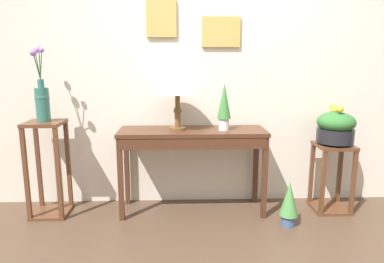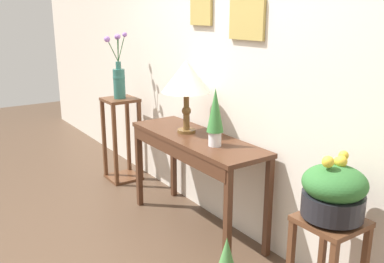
{
  "view_description": "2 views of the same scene",
  "coord_description": "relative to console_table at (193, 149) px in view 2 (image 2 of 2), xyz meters",
  "views": [
    {
      "loc": [
        -0.25,
        -1.93,
        1.42
      ],
      "look_at": [
        -0.14,
        1.19,
        0.79
      ],
      "focal_mm": 32.76,
      "sensor_mm": 36.0,
      "label": 1
    },
    {
      "loc": [
        2.49,
        -0.6,
        1.73
      ],
      "look_at": [
        -0.27,
        1.28,
        0.8
      ],
      "focal_mm": 39.51,
      "sensor_mm": 36.0,
      "label": 2
    }
  ],
  "objects": [
    {
      "name": "table_lamp",
      "position": [
        -0.13,
        0.02,
        0.55
      ],
      "size": [
        0.39,
        0.39,
        0.58
      ],
      "color": "brown",
      "rests_on": "console_table"
    },
    {
      "name": "planter_bowl_wide_right",
      "position": [
        1.33,
        -0.0,
        0.13
      ],
      "size": [
        0.35,
        0.35,
        0.37
      ],
      "color": "black",
      "rests_on": "pedestal_stand_right"
    },
    {
      "name": "pedestal_stand_left",
      "position": [
        -1.33,
        -0.01,
        -0.25
      ],
      "size": [
        0.33,
        0.33,
        0.89
      ],
      "color": "#56331E",
      "rests_on": "ground"
    },
    {
      "name": "back_wall_with_art",
      "position": [
        0.14,
        0.33,
        0.71
      ],
      "size": [
        9.0,
        0.13,
        2.8
      ],
      "color": "beige",
      "rests_on": "ground"
    },
    {
      "name": "console_table",
      "position": [
        0.0,
        0.0,
        0.0
      ],
      "size": [
        1.35,
        0.44,
        0.8
      ],
      "color": "#472819",
      "rests_on": "ground"
    },
    {
      "name": "flower_vase_tall_left",
      "position": [
        -1.33,
        -0.01,
        0.41
      ],
      "size": [
        0.13,
        0.26,
        0.66
      ],
      "color": "#2D665B",
      "rests_on": "pedestal_stand_left"
    },
    {
      "name": "potted_plant_on_console",
      "position": [
        0.29,
        -0.01,
        0.34
      ],
      "size": [
        0.12,
        0.12,
        0.43
      ],
      "color": "silver",
      "rests_on": "console_table"
    }
  ]
}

